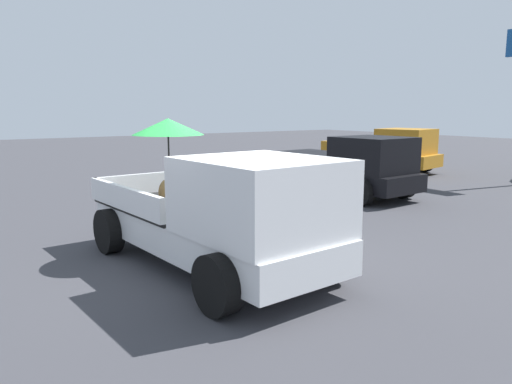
% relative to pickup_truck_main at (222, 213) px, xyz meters
% --- Properties ---
extents(ground_plane, '(80.00, 80.00, 0.00)m').
position_rel_pickup_truck_main_xyz_m(ground_plane, '(-0.45, -0.02, -0.98)').
color(ground_plane, '#38383D').
extents(pickup_truck_main, '(5.16, 2.51, 2.41)m').
position_rel_pickup_truck_main_xyz_m(pickup_truck_main, '(0.00, 0.00, 0.00)').
color(pickup_truck_main, black).
rests_on(pickup_truck_main, ground).
extents(pickup_truck_red, '(4.89, 2.36, 1.80)m').
position_rel_pickup_truck_main_xyz_m(pickup_truck_red, '(-4.01, 6.74, -0.10)').
color(pickup_truck_red, black).
rests_on(pickup_truck_red, ground).
extents(pickup_truck_far, '(5.06, 2.91, 1.80)m').
position_rel_pickup_truck_main_xyz_m(pickup_truck_far, '(-7.27, 12.18, -0.10)').
color(pickup_truck_far, black).
rests_on(pickup_truck_far, ground).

